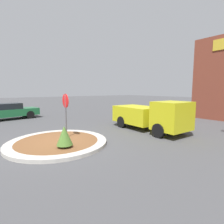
% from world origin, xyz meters
% --- Properties ---
extents(ground_plane, '(120.00, 120.00, 0.00)m').
position_xyz_m(ground_plane, '(0.00, 0.00, 0.00)').
color(ground_plane, '#474749').
extents(traffic_island, '(4.84, 4.84, 0.16)m').
position_xyz_m(traffic_island, '(0.00, 0.00, 0.08)').
color(traffic_island, '#BCB7AD').
rests_on(traffic_island, ground_plane).
extents(stop_sign, '(0.73, 0.07, 2.49)m').
position_xyz_m(stop_sign, '(-0.31, 0.60, 1.74)').
color(stop_sign, '#4C4C51').
rests_on(stop_sign, ground_plane).
extents(island_shrub, '(0.70, 0.70, 0.95)m').
position_xyz_m(island_shrub, '(1.16, -0.11, 0.69)').
color(island_shrub, brown).
rests_on(island_shrub, traffic_island).
extents(utility_truck, '(5.41, 2.28, 2.00)m').
position_xyz_m(utility_truck, '(0.88, 5.89, 1.01)').
color(utility_truck, gold).
rests_on(utility_truck, ground_plane).
extents(parked_sedan_green, '(2.40, 4.95, 1.48)m').
position_xyz_m(parked_sedan_green, '(-9.76, -0.82, 0.76)').
color(parked_sedan_green, '#1E6638').
rests_on(parked_sedan_green, ground_plane).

